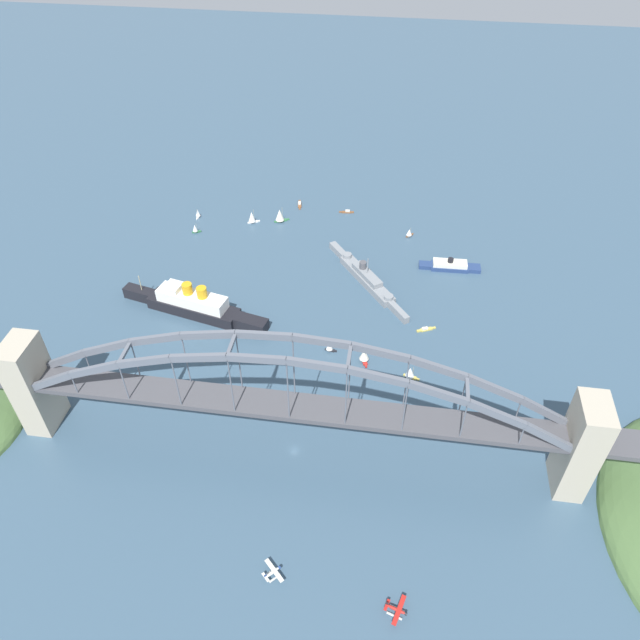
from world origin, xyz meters
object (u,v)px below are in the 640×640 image
Objects in this scene: small_boat_5 at (198,213)px; small_boat_8 at (347,212)px; harbor_ferry_steamer at (450,266)px; small_boat_0 at (280,215)px; small_boat_6 at (410,372)px; small_boat_1 at (426,329)px; seaplane_taxiing_near_bridge at (397,610)px; small_boat_2 at (409,232)px; small_boat_4 at (195,228)px; small_boat_7 at (252,217)px; ocean_liner at (194,304)px; harbor_arch_bridge at (292,409)px; seaplane_second_in_formation at (273,573)px; small_boat_9 at (300,204)px; channel_marker_buoy at (193,396)px; naval_cruiser at (366,278)px; small_boat_10 at (330,346)px; small_boat_3 at (364,355)px.

small_boat_5 is 103.96m from small_boat_8.
harbor_ferry_steamer is 121.29m from small_boat_0.
small_boat_1 is at bearing 78.33° from small_boat_6.
harbor_ferry_steamer is at bearing 83.95° from seaplane_taxiing_near_bridge.
small_boat_4 reaches higher than small_boat_2.
small_boat_7 is (-119.44, 93.27, 3.99)m from small_boat_1.
ocean_liner reaches higher than small_boat_8.
small_boat_7 is at bearing 114.14° from seaplane_taxiing_near_bridge.
harbor_arch_bridge is 76.60m from small_boat_6.
small_boat_6 reaches higher than harbor_ferry_steamer.
harbor_ferry_steamer is at bearing -11.65° from small_boat_5.
small_boat_9 is at bearing 97.64° from seaplane_second_in_formation.
small_boat_8 is at bearing 89.74° from harbor_arch_bridge.
small_boat_4 is at bearing 106.64° from channel_marker_buoy.
small_boat_2 is at bearing 6.53° from small_boat_4.
seaplane_second_in_formation is (-18.94, -185.36, -1.21)m from naval_cruiser.
ocean_liner is at bearing -155.49° from naval_cruiser.
channel_marker_buoy is (-111.99, -65.93, 0.48)m from small_boat_1.
small_boat_1 is at bearing -63.98° from small_boat_8.
small_boat_6 is at bearing -72.22° from small_boat_8.
small_boat_6 is 178.63m from small_boat_9.
ocean_liner is 98.20m from small_boat_7.
seaplane_second_in_formation is 1.44× the size of small_boat_2.
small_boat_6 is (-21.67, -96.17, 1.26)m from harbor_ferry_steamer.
harbor_ferry_steamer is 98.59m from small_boat_6.
small_boat_1 is 1.52× the size of small_boat_10.
small_boat_7 reaches higher than small_boat_1.
harbor_ferry_steamer is at bearing -51.04° from small_boat_2.
channel_marker_buoy is (17.86, -61.57, -5.17)m from ocean_liner.
small_boat_4 is at bearing 153.85° from small_boat_1.
small_boat_8 is (62.92, 22.53, -3.92)m from small_boat_7.
ocean_liner is at bearing 106.17° from channel_marker_buoy.
naval_cruiser is 10.01× the size of small_boat_10.
small_boat_8 is at bearing 116.02° from small_boat_1.
ocean_liner reaches higher than naval_cruiser.
small_boat_9 is 4.49× the size of channel_marker_buoy.
small_boat_0 is 1.20× the size of small_boat_3.
small_boat_3 is at bearing 66.94° from harbor_arch_bridge.
ocean_liner is 9.03× the size of small_boat_7.
ocean_liner is 13.27× the size of small_boat_5.
small_boat_7 reaches higher than small_boat_2.
ocean_liner is 64.31m from channel_marker_buoy.
small_boat_4 is at bearing 162.39° from naval_cruiser.
small_boat_2 is 0.71× the size of small_boat_3.
small_boat_7 reaches higher than small_boat_4.
small_boat_7 is (-61.98, 182.57, -23.76)m from harbor_arch_bridge.
small_boat_8 is at bearing 104.63° from naval_cruiser.
small_boat_2 is at bearing -0.67° from small_boat_7.
harbor_arch_bridge is 43.55× the size of small_boat_5.
small_boat_6 reaches higher than channel_marker_buoy.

